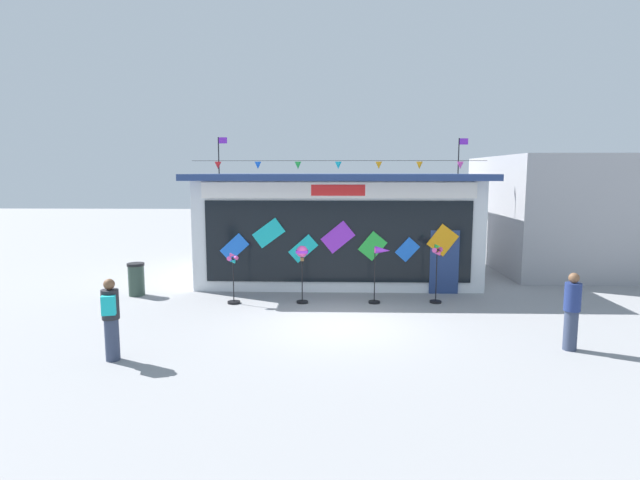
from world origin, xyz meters
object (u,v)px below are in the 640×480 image
(wind_spinner_left, at_px, (302,259))
(wind_spinner_center_right, at_px, (437,268))
(wind_spinner_center_left, at_px, (380,263))
(kite_shop_building, at_px, (338,224))
(wind_spinner_far_left, at_px, (233,278))
(trash_bin, at_px, (136,279))
(person_near_camera, at_px, (111,318))
(person_mid_plaza, at_px, (572,311))

(wind_spinner_left, bearing_deg, wind_spinner_center_right, 1.74)
(wind_spinner_center_left, bearing_deg, kite_shop_building, 106.15)
(kite_shop_building, height_order, wind_spinner_far_left, kite_shop_building)
(kite_shop_building, distance_m, trash_bin, 7.25)
(wind_spinner_left, height_order, trash_bin, wind_spinner_left)
(kite_shop_building, distance_m, wind_spinner_far_left, 5.42)
(wind_spinner_far_left, relative_size, person_near_camera, 0.89)
(kite_shop_building, height_order, wind_spinner_left, kite_shop_building)
(person_mid_plaza, bearing_deg, kite_shop_building, 90.28)
(person_mid_plaza, bearing_deg, wind_spinner_center_right, 86.95)
(kite_shop_building, relative_size, wind_spinner_center_left, 5.75)
(wind_spinner_center_right, bearing_deg, trash_bin, 175.93)
(wind_spinner_center_right, distance_m, person_near_camera, 8.83)
(wind_spinner_far_left, bearing_deg, wind_spinner_left, 3.37)
(wind_spinner_left, xyz_separation_m, person_mid_plaza, (5.99, -3.74, -0.45))
(wind_spinner_center_right, height_order, trash_bin, wind_spinner_center_right)
(wind_spinner_center_right, bearing_deg, wind_spinner_far_left, -177.71)
(person_near_camera, bearing_deg, trash_bin, -88.70)
(wind_spinner_center_left, xyz_separation_m, person_near_camera, (-5.79, -4.70, -0.31))
(person_near_camera, height_order, person_mid_plaza, same)
(wind_spinner_center_left, distance_m, person_near_camera, 7.46)
(kite_shop_building, relative_size, wind_spinner_center_right, 5.53)
(wind_spinner_far_left, relative_size, wind_spinner_center_left, 0.89)
(wind_spinner_center_right, height_order, person_mid_plaza, wind_spinner_center_right)
(wind_spinner_left, bearing_deg, wind_spinner_center_left, 1.17)
(wind_spinner_left, height_order, wind_spinner_center_left, wind_spinner_left)
(person_near_camera, bearing_deg, kite_shop_building, -132.76)
(person_near_camera, distance_m, trash_bin, 5.67)
(person_near_camera, bearing_deg, wind_spinner_center_left, -156.46)
(person_near_camera, height_order, trash_bin, person_near_camera)
(kite_shop_building, distance_m, wind_spinner_center_left, 4.42)
(wind_spinner_left, bearing_deg, person_mid_plaza, -32.03)
(kite_shop_building, xyz_separation_m, trash_bin, (-6.21, -3.47, -1.37))
(wind_spinner_center_right, bearing_deg, wind_spinner_center_left, -177.47)
(person_near_camera, bearing_deg, person_mid_plaza, 169.92)
(kite_shop_building, bearing_deg, person_near_camera, -117.23)
(wind_spinner_far_left, bearing_deg, person_near_camera, -108.87)
(wind_spinner_far_left, xyz_separation_m, wind_spinner_center_right, (5.88, 0.24, 0.29))
(wind_spinner_far_left, relative_size, wind_spinner_left, 0.88)
(wind_spinner_far_left, distance_m, wind_spinner_center_right, 5.89)
(wind_spinner_center_left, height_order, trash_bin, wind_spinner_center_left)
(wind_spinner_left, xyz_separation_m, wind_spinner_center_left, (2.25, 0.05, -0.11))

